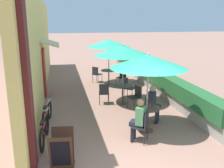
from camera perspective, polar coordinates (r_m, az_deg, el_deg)
cafe_facade_wall at (r=11.82m, az=-16.13°, el=8.05°), size 0.98×14.31×4.20m
planter_hedge at (r=12.86m, az=8.60°, el=1.93°), size 0.60×13.31×1.01m
patio_table_near at (r=7.64m, az=7.89°, el=-6.66°), size 0.83×0.83×0.76m
patio_umbrella_near at (r=7.22m, az=8.32°, el=5.14°), size 2.22×2.22×2.39m
cafe_chair_near_left at (r=6.96m, az=6.98°, el=-9.20°), size 0.55×0.55×0.87m
seated_patron_near_left at (r=6.92m, az=6.12°, el=-7.79°), size 0.51×0.49×1.25m
cafe_chair_near_right at (r=8.36m, az=8.62°, el=-5.14°), size 0.55×0.55×0.87m
seated_patron_near_right at (r=8.28m, az=9.42°, el=-4.11°), size 0.51×0.49×1.25m
coffee_cup_near at (r=7.59m, az=8.59°, el=-4.93°), size 0.07×0.07×0.09m
patio_table_mid at (r=10.02m, az=2.44°, el=-1.38°), size 0.83×0.83×0.76m
patio_umbrella_mid at (r=9.70m, az=2.54°, el=7.65°), size 2.22×2.22×2.39m
cafe_chair_mid_left at (r=10.72m, az=3.70°, el=-0.58°), size 0.56×0.56×0.87m
cafe_chair_mid_right at (r=9.91m, az=-1.85°, el=-1.84°), size 0.45×0.45×0.87m
cafe_chair_mid_back at (r=9.50m, az=5.48°, el=-2.62°), size 0.52×0.52×0.87m
patio_table_far at (r=13.01m, az=-0.74°, el=2.35°), size 0.83×0.83×0.76m
patio_umbrella_far at (r=12.77m, az=-0.77°, el=9.31°), size 2.22×2.22×2.39m
cafe_chair_far_left at (r=12.68m, az=2.25°, el=1.80°), size 0.57×0.57×0.87m
cafe_chair_far_right at (r=13.39m, az=-3.58°, el=2.48°), size 0.57×0.57×0.87m
bicycle_leaning at (r=7.20m, az=-15.19°, el=-10.40°), size 0.18×1.64×0.73m
bicycle_second at (r=8.37m, az=-14.60°, el=-6.83°), size 0.25×1.62×0.70m
menu_board at (r=5.96m, az=-11.38°, el=-14.57°), size 0.59×0.69×0.88m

